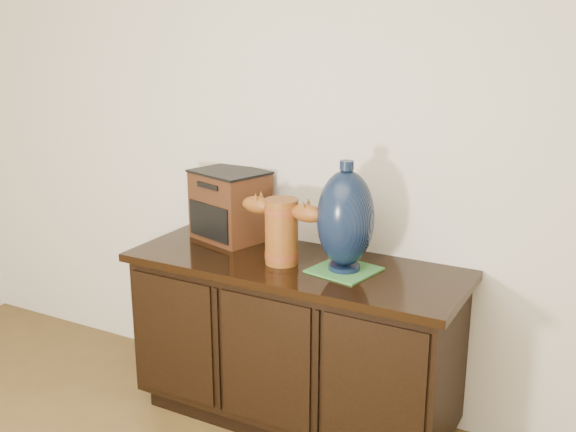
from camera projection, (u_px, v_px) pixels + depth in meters
The scene contains 6 objects.
sideboard at pixel (294, 341), 2.96m from camera, with size 1.46×0.56×0.75m.
terracotta_vessel at pixel (282, 227), 2.80m from camera, with size 0.39×0.15×0.28m.
tv_radio at pixel (230, 205), 3.13m from camera, with size 0.39×0.34×0.33m.
green_mat at pixel (344, 270), 2.76m from camera, with size 0.24×0.24×0.01m, color #326F32.
lamp_base at pixel (345, 219), 2.70m from camera, with size 0.27×0.27×0.45m.
spray_can at pixel (338, 246), 2.81m from camera, with size 0.06×0.06×0.17m.
Camera 1 is at (1.26, -0.16, 1.73)m, focal length 42.00 mm.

